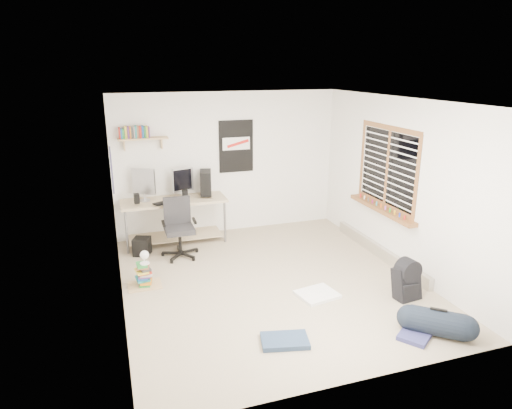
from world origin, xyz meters
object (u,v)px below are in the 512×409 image
object	(u,v)px
book_stack	(144,276)
backpack	(406,284)
desk	(174,221)
duffel_bag	(437,323)
office_chair	(179,227)

from	to	relation	value
book_stack	backpack	bearing A→B (deg)	-23.63
book_stack	desk	bearing A→B (deg)	67.07
desk	backpack	xyz separation A→B (m)	(2.56, -2.97, -0.16)
desk	duffel_bag	size ratio (longest dim) A/B	2.95
office_chair	duffel_bag	xyz separation A→B (m)	(2.39, -3.12, -0.35)
duffel_bag	book_stack	bearing A→B (deg)	-175.80
duffel_bag	office_chair	bearing A→B (deg)	168.32
duffel_bag	book_stack	distance (m)	3.77
desk	office_chair	size ratio (longest dim) A/B	1.85
desk	office_chair	world-z (taller)	office_chair
desk	book_stack	bearing A→B (deg)	-125.56
office_chair	duffel_bag	world-z (taller)	office_chair
office_chair	book_stack	size ratio (longest dim) A/B	2.35
backpack	book_stack	world-z (taller)	backpack
backpack	duffel_bag	xyz separation A→B (m)	(-0.19, -0.84, -0.06)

